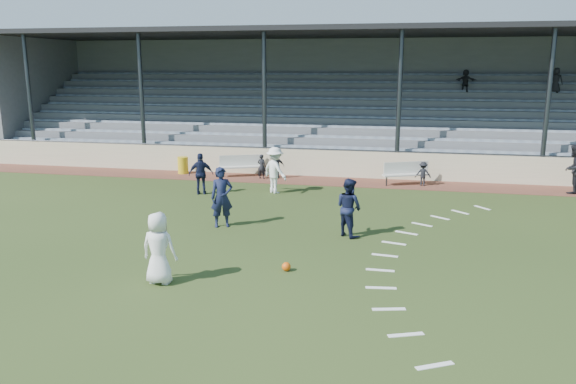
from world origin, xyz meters
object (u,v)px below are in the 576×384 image
Objects in this scene: bench_left at (241,164)px; player_navy_lead at (222,197)px; football at (286,267)px; bench_right at (406,171)px; official at (573,169)px; trash_bin at (183,165)px; player_white_lead at (159,248)px.

bench_left is 8.11m from player_navy_lead.
bench_left reaches higher than football.
bench_right is 1.05× the size of player_navy_lead.
bench_right is 6.43m from official.
player_navy_lead is (4.54, -7.96, 0.54)m from trash_bin.
bench_left and bench_right have the same top height.
bench_right is 13.54m from player_white_lead.
football is at bearing -151.58° from player_white_lead.
official is at bearing -2.55° from trash_bin.
trash_bin is 3.49× the size of football.
bench_right reaches higher than trash_bin.
player_navy_lead is at bearing -100.95° from bench_left.
player_white_lead is (1.78, -12.67, 0.26)m from bench_left.
official is at bearing -133.05° from player_white_lead.
official reaches higher than bench_right.
football is 0.12× the size of player_navy_lead.
player_navy_lead is (-0.06, 4.76, 0.10)m from player_white_lead.
bench_left is at bearing -80.10° from player_white_lead.
bench_right is 8.98× the size of football.
trash_bin is at bearing -54.07° from official.
trash_bin is at bearing -68.23° from player_white_lead.
official reaches higher than trash_bin.
football is at bearing -75.41° from player_navy_lead.
official is (12.01, 7.22, 0.05)m from player_navy_lead.
bench_left is 12.80m from player_white_lead.
football is at bearing -91.60° from bench_left.
football is at bearing -57.25° from trash_bin.
player_white_lead is at bearing -138.24° from bench_right.
player_white_lead is 16.93m from official.
player_white_lead reaches higher than bench_left.
bench_left is 13.76m from official.
bench_left is 1.03× the size of official.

